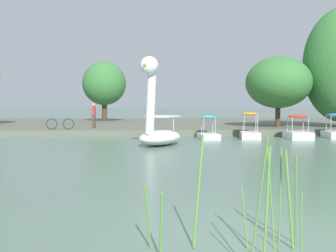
# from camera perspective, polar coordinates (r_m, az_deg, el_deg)

# --- Properties ---
(ground_plane) EXTENTS (699.35, 699.35, 0.00)m
(ground_plane) POSITION_cam_1_polar(r_m,az_deg,el_deg) (5.79, 14.25, -16.74)
(ground_plane) COLOR #567060
(shore_bank_far) EXTENTS (158.63, 24.05, 0.43)m
(shore_bank_far) POSITION_cam_1_polar(r_m,az_deg,el_deg) (35.96, -0.48, 0.26)
(shore_bank_far) COLOR #5B6051
(shore_bank_far) RESTS_ON ground_plane
(swan_boat) EXTENTS (3.00, 3.65, 4.26)m
(swan_boat) POSITION_cam_1_polar(r_m,az_deg,el_deg) (18.69, -1.50, 0.27)
(swan_boat) COLOR white
(swan_boat) RESTS_ON ground_plane
(pedal_boat_cyan) EXTENTS (1.17, 1.96, 1.40)m
(pedal_boat_cyan) POSITION_cam_1_polar(r_m,az_deg,el_deg) (22.58, 6.06, -0.97)
(pedal_boat_cyan) COLOR white
(pedal_boat_cyan) RESTS_ON ground_plane
(pedal_boat_orange) EXTENTS (1.37, 2.00, 1.58)m
(pedal_boat_orange) POSITION_cam_1_polar(r_m,az_deg,el_deg) (23.11, 12.19, -0.74)
(pedal_boat_orange) COLOR white
(pedal_boat_orange) RESTS_ON ground_plane
(pedal_boat_red) EXTENTS (1.40, 2.17, 1.43)m
(pedal_boat_red) POSITION_cam_1_polar(r_m,az_deg,el_deg) (23.69, 18.86, -0.81)
(pedal_boat_red) COLOR white
(pedal_boat_red) RESTS_ON ground_plane
(pedal_boat_blue) EXTENTS (1.21, 2.03, 1.50)m
(pedal_boat_blue) POSITION_cam_1_polar(r_m,az_deg,el_deg) (25.26, 23.60, -0.73)
(pedal_boat_blue) COLOR white
(pedal_boat_blue) RESTS_ON ground_plane
(tree_sapling_by_fence) EXTENTS (5.37, 5.38, 5.87)m
(tree_sapling_by_fence) POSITION_cam_1_polar(r_m,az_deg,el_deg) (38.17, -9.53, 6.28)
(tree_sapling_by_fence) COLOR #423323
(tree_sapling_by_fence) RESTS_ON shore_bank_far
(tree_broadleaf_right) EXTENTS (5.90, 6.60, 5.03)m
(tree_broadleaf_right) POSITION_cam_1_polar(r_m,az_deg,el_deg) (28.56, 16.20, 6.25)
(tree_broadleaf_right) COLOR #423323
(tree_broadleaf_right) RESTS_ON shore_bank_far
(person_on_path) EXTENTS (0.26, 0.27, 1.70)m
(person_on_path) POSITION_cam_1_polar(r_m,az_deg,el_deg) (26.39, -11.09, 1.57)
(person_on_path) COLOR #47382D
(person_on_path) RESTS_ON shore_bank_far
(bicycle_parked) EXTENTS (1.77, 0.16, 0.72)m
(bicycle_parked) POSITION_cam_1_polar(r_m,az_deg,el_deg) (25.62, -15.87, 0.31)
(bicycle_parked) COLOR black
(bicycle_parked) RESTS_ON shore_bank_far
(reed_clump_foreground) EXTENTS (2.15, 1.16, 1.58)m
(reed_clump_foreground) POSITION_cam_1_polar(r_m,az_deg,el_deg) (5.16, 10.83, -11.47)
(reed_clump_foreground) COLOR #568E38
(reed_clump_foreground) RESTS_ON ground_plane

